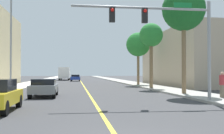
% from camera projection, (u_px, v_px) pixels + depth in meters
% --- Properties ---
extents(ground, '(192.00, 192.00, 0.00)m').
position_uv_depth(ground, '(82.00, 83.00, 47.65)').
color(ground, '#38383A').
extents(sidewalk_left, '(3.21, 168.00, 0.15)m').
position_uv_depth(sidewalk_left, '(35.00, 82.00, 46.57)').
color(sidewalk_left, beige).
rests_on(sidewalk_left, ground).
extents(sidewalk_right, '(3.21, 168.00, 0.15)m').
position_uv_depth(sidewalk_right, '(126.00, 82.00, 48.73)').
color(sidewalk_right, '#9E9B93').
rests_on(sidewalk_right, ground).
extents(lane_marking_center, '(0.16, 144.00, 0.01)m').
position_uv_depth(lane_marking_center, '(82.00, 83.00, 47.65)').
color(lane_marking_center, yellow).
rests_on(lane_marking_center, ground).
extents(building_right_near, '(14.12, 20.69, 7.32)m').
position_uv_depth(building_right_near, '(210.00, 59.00, 37.97)').
color(building_right_near, tan).
rests_on(building_right_near, ground).
extents(traffic_signal_mast, '(8.22, 0.36, 5.85)m').
position_uv_depth(traffic_signal_mast, '(169.00, 28.00, 15.68)').
color(traffic_signal_mast, gray).
rests_on(traffic_signal_mast, sidewalk_right).
extents(street_lamp, '(0.56, 0.28, 9.21)m').
position_uv_depth(street_lamp, '(11.00, 35.00, 24.25)').
color(street_lamp, gray).
rests_on(street_lamp, sidewalk_left).
extents(palm_near, '(3.35, 3.35, 8.21)m').
position_uv_depth(palm_near, '(184.00, 10.00, 20.98)').
color(palm_near, brown).
rests_on(palm_near, sidewalk_right).
extents(palm_mid, '(2.51, 2.51, 6.89)m').
position_uv_depth(palm_mid, '(151.00, 36.00, 28.77)').
color(palm_mid, brown).
rests_on(palm_mid, sidewalk_right).
extents(palm_far, '(3.26, 3.26, 7.08)m').
position_uv_depth(palm_far, '(138.00, 45.00, 36.70)').
color(palm_far, brown).
rests_on(palm_far, sidewalk_right).
extents(car_gray, '(1.84, 4.04, 1.30)m').
position_uv_depth(car_gray, '(44.00, 87.00, 19.54)').
color(car_gray, slate).
rests_on(car_gray, ground).
extents(car_blue, '(2.05, 4.16, 1.34)m').
position_uv_depth(car_blue, '(76.00, 78.00, 55.67)').
color(car_blue, '#1E389E').
rests_on(car_blue, ground).
extents(delivery_truck, '(2.57, 8.78, 2.99)m').
position_uv_depth(delivery_truck, '(65.00, 73.00, 64.03)').
color(delivery_truck, silver).
rests_on(delivery_truck, ground).
extents(pedestrian, '(0.38, 0.38, 1.66)m').
position_uv_depth(pedestrian, '(222.00, 85.00, 17.48)').
color(pedestrian, '#726651').
rests_on(pedestrian, sidewalk_right).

